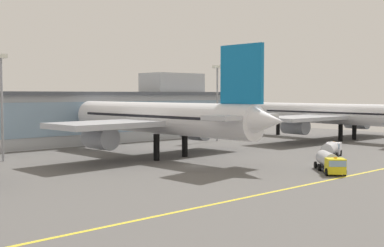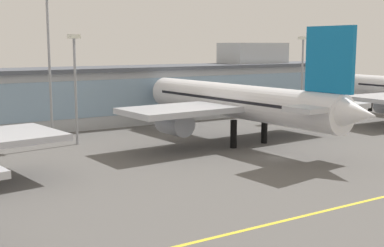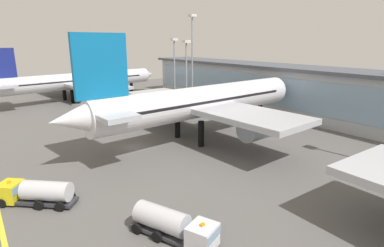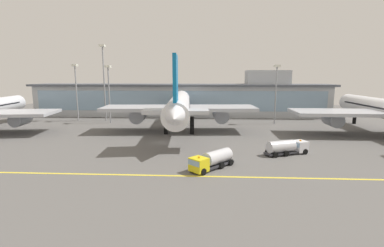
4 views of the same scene
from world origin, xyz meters
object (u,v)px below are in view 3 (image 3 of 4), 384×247
object	(u,v)px
apron_light_mast_west	(192,48)
apron_light_mast_centre	(186,63)
fuel_tanker_truck	(34,192)
airliner_near_right	(202,102)
apron_light_mast_far_east	(174,59)
airliner_near_left	(78,81)
baggage_tug_near	(175,226)

from	to	relation	value
apron_light_mast_west	apron_light_mast_centre	size ratio (longest dim) A/B	1.37
fuel_tanker_truck	airliner_near_right	bearing A→B (deg)	-122.28
apron_light_mast_far_east	airliner_near_right	bearing A→B (deg)	-25.66
apron_light_mast_centre	apron_light_mast_far_east	distance (m)	13.92
airliner_near_left	apron_light_mast_west	world-z (taller)	apron_light_mast_west
airliner_near_left	apron_light_mast_west	bearing A→B (deg)	-56.39
apron_light_mast_west	apron_light_mast_far_east	distance (m)	10.70
airliner_near_right	apron_light_mast_far_east	world-z (taller)	airliner_near_right
airliner_near_right	fuel_tanker_truck	xyz separation A→B (m)	(8.51, -31.41, -5.70)
apron_light_mast_west	apron_light_mast_centre	bearing A→B (deg)	-54.29
apron_light_mast_west	apron_light_mast_centre	world-z (taller)	apron_light_mast_west
airliner_near_left	airliner_near_right	world-z (taller)	airliner_near_right
airliner_near_left	baggage_tug_near	distance (m)	81.01
baggage_tug_near	apron_light_mast_centre	bearing A→B (deg)	121.31
airliner_near_right	baggage_tug_near	bearing A→B (deg)	-135.99
apron_light_mast_far_east	apron_light_mast_centre	bearing A→B (deg)	-19.31
baggage_tug_near	apron_light_mast_west	world-z (taller)	apron_light_mast_west
airliner_near_right	baggage_tug_near	size ratio (longest dim) A/B	6.01
airliner_near_right	baggage_tug_near	xyz separation A→B (m)	(23.92, -21.73, -5.70)
apron_light_mast_west	apron_light_mast_far_east	bearing A→B (deg)	177.95
fuel_tanker_truck	baggage_tug_near	world-z (taller)	same
fuel_tanker_truck	apron_light_mast_far_east	distance (m)	68.52
airliner_near_left	fuel_tanker_truck	distance (m)	68.72
apron_light_mast_far_east	baggage_tug_near	bearing A→B (deg)	-32.91
airliner_near_left	apron_light_mast_far_east	xyz separation A→B (m)	(18.14, 25.21, 6.99)
baggage_tug_near	apron_light_mast_west	size ratio (longest dim) A/B	0.36
apron_light_mast_west	airliner_near_right	bearing A→B (deg)	-32.78
fuel_tanker_truck	baggage_tug_near	size ratio (longest dim) A/B	0.89
fuel_tanker_truck	apron_light_mast_centre	bearing A→B (deg)	-101.18
baggage_tug_near	apron_light_mast_centre	distance (m)	60.77
airliner_near_left	apron_light_mast_centre	bearing A→B (deg)	-64.36
baggage_tug_near	apron_light_mast_centre	world-z (taller)	apron_light_mast_centre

